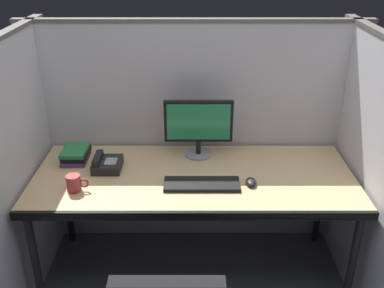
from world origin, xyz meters
name	(u,v)px	position (x,y,z in m)	size (l,w,h in m)	color
cubicle_partition_rear	(192,136)	(0.00, 0.74, 0.79)	(2.21, 0.06, 1.57)	silver
cubicle_partition_left	(17,176)	(-0.99, 0.20, 0.79)	(0.06, 1.41, 1.57)	silver
cubicle_partition_right	(366,176)	(0.99, 0.20, 0.79)	(0.06, 1.41, 1.57)	silver
desk	(192,183)	(0.00, 0.29, 0.69)	(1.90, 0.80, 0.74)	tan
monitor_center	(197,125)	(0.03, 0.56, 0.96)	(0.43, 0.17, 0.37)	gray
keyboard_main	(200,184)	(0.04, 0.17, 0.75)	(0.43, 0.15, 0.02)	black
computer_mouse	(249,182)	(0.33, 0.19, 0.76)	(0.06, 0.10, 0.04)	black
book_stack	(74,155)	(-0.74, 0.49, 0.78)	(0.15, 0.22, 0.08)	#4C3366
coffee_mug	(72,183)	(-0.66, 0.12, 0.79)	(0.13, 0.08, 0.09)	#993333
desk_phone	(104,164)	(-0.53, 0.38, 0.77)	(0.17, 0.19, 0.09)	black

